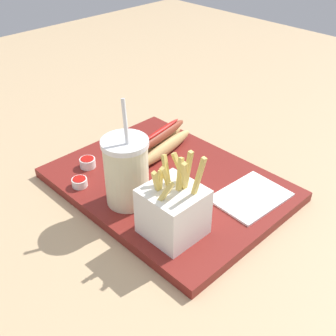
{
  "coord_description": "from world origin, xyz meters",
  "views": [
    {
      "loc": [
        0.5,
        -0.49,
        0.53
      ],
      "look_at": [
        0.0,
        0.0,
        0.05
      ],
      "focal_mm": 45.69,
      "sensor_mm": 36.0,
      "label": 1
    }
  ],
  "objects_px": {
    "fries_basket": "(173,210)",
    "hot_dog_1": "(161,143)",
    "napkin_stack": "(251,197)",
    "ketchup_cup_1": "(88,162)",
    "soda_cup": "(126,171)",
    "ketchup_cup_2": "(80,182)"
  },
  "relations": [
    {
      "from": "fries_basket",
      "to": "ketchup_cup_2",
      "type": "bearing_deg",
      "value": -170.34
    },
    {
      "from": "ketchup_cup_2",
      "to": "napkin_stack",
      "type": "relative_size",
      "value": 0.22
    },
    {
      "from": "hot_dog_1",
      "to": "napkin_stack",
      "type": "relative_size",
      "value": 1.36
    },
    {
      "from": "hot_dog_1",
      "to": "ketchup_cup_2",
      "type": "height_order",
      "value": "hot_dog_1"
    },
    {
      "from": "soda_cup",
      "to": "ketchup_cup_2",
      "type": "height_order",
      "value": "soda_cup"
    },
    {
      "from": "soda_cup",
      "to": "hot_dog_1",
      "type": "relative_size",
      "value": 1.11
    },
    {
      "from": "soda_cup",
      "to": "ketchup_cup_2",
      "type": "distance_m",
      "value": 0.12
    },
    {
      "from": "fries_basket",
      "to": "ketchup_cup_1",
      "type": "distance_m",
      "value": 0.27
    },
    {
      "from": "napkin_stack",
      "to": "ketchup_cup_1",
      "type": "bearing_deg",
      "value": -152.37
    },
    {
      "from": "soda_cup",
      "to": "napkin_stack",
      "type": "relative_size",
      "value": 1.52
    },
    {
      "from": "soda_cup",
      "to": "ketchup_cup_2",
      "type": "relative_size",
      "value": 6.85
    },
    {
      "from": "hot_dog_1",
      "to": "soda_cup",
      "type": "bearing_deg",
      "value": -63.54
    },
    {
      "from": "fries_basket",
      "to": "hot_dog_1",
      "type": "bearing_deg",
      "value": 140.93
    },
    {
      "from": "soda_cup",
      "to": "ketchup_cup_1",
      "type": "bearing_deg",
      "value": 174.9
    },
    {
      "from": "ketchup_cup_2",
      "to": "napkin_stack",
      "type": "distance_m",
      "value": 0.34
    },
    {
      "from": "soda_cup",
      "to": "fries_basket",
      "type": "distance_m",
      "value": 0.12
    },
    {
      "from": "hot_dog_1",
      "to": "napkin_stack",
      "type": "bearing_deg",
      "value": 2.42
    },
    {
      "from": "soda_cup",
      "to": "fries_basket",
      "type": "bearing_deg",
      "value": -0.21
    },
    {
      "from": "soda_cup",
      "to": "fries_basket",
      "type": "height_order",
      "value": "soda_cup"
    },
    {
      "from": "fries_basket",
      "to": "ketchup_cup_2",
      "type": "xyz_separation_m",
      "value": [
        -0.22,
        -0.04,
        -0.04
      ]
    },
    {
      "from": "soda_cup",
      "to": "ketchup_cup_2",
      "type": "xyz_separation_m",
      "value": [
        -0.1,
        -0.04,
        -0.06
      ]
    },
    {
      "from": "soda_cup",
      "to": "napkin_stack",
      "type": "distance_m",
      "value": 0.24
    }
  ]
}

